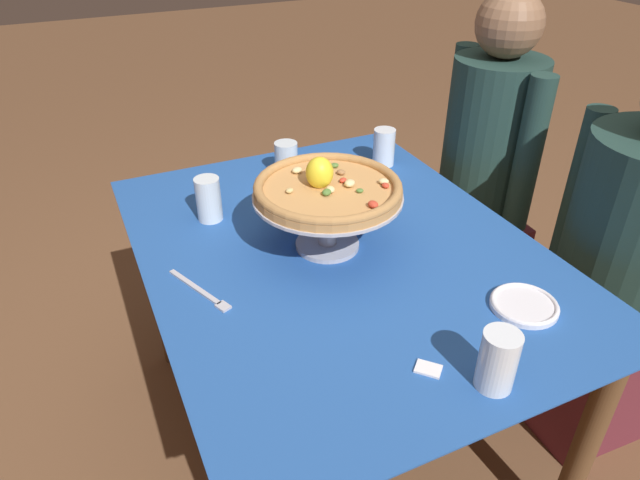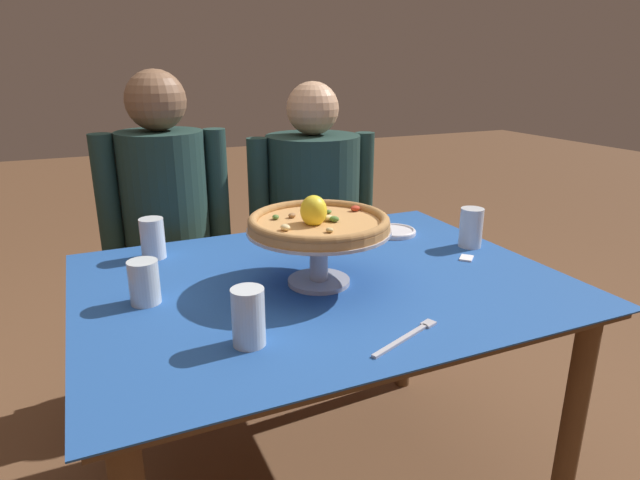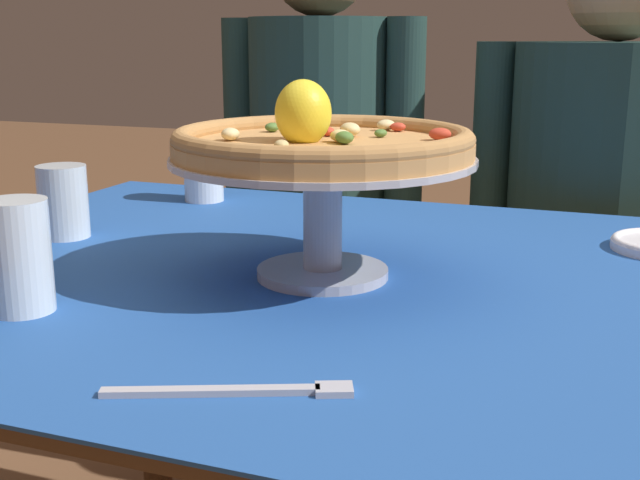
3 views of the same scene
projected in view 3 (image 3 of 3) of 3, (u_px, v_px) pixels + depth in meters
name	position (u px, v px, depth m)	size (l,w,h in m)	color
dining_table	(342.00, 344.00, 1.06)	(1.26, 0.97, 0.72)	brown
pizza_stand	(323.00, 191.00, 0.99)	(0.37, 0.37, 0.15)	#B7B7C1
pizza	(322.00, 141.00, 0.98)	(0.36, 0.36, 0.09)	tan
water_glass_side_left	(64.00, 207.00, 1.21)	(0.07, 0.07, 0.11)	silver
water_glass_front_left	(20.00, 262.00, 0.88)	(0.07, 0.07, 0.12)	silver
water_glass_back_left	(204.00, 171.00, 1.48)	(0.07, 0.07, 0.12)	white
dinner_fork	(242.00, 391.00, 0.69)	(0.20, 0.10, 0.01)	#B7B7C1
diner_left	(320.00, 230.00, 1.81)	(0.46, 0.33, 1.25)	maroon
diner_right	(600.00, 246.00, 1.64)	(0.53, 0.39, 1.20)	maroon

